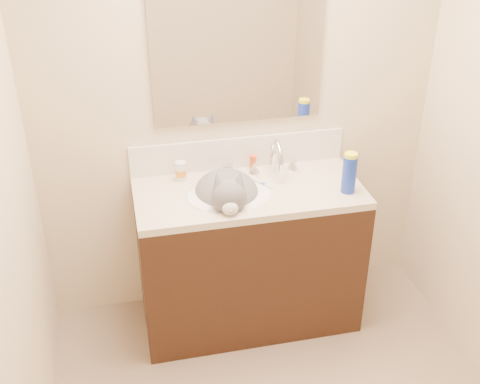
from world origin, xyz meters
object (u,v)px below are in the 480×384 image
faucet (276,160)px  pill_bottle (181,171)px  spray_can (349,174)px  cat (227,196)px  basin (228,206)px  amber_bottle (253,163)px  silver_jar (228,170)px  vanity_cabinet (248,259)px

faucet → pill_bottle: (-0.51, 0.04, -0.03)m
faucet → spray_can: faucet is taller
cat → basin: bearing=-86.5°
pill_bottle → amber_bottle: (0.41, 0.03, -0.01)m
pill_bottle → silver_jar: (0.26, 0.00, -0.02)m
faucet → silver_jar: size_ratio=4.57×
silver_jar → basin: bearing=-101.6°
basin → pill_bottle: size_ratio=4.19×
faucet → silver_jar: faucet is taller
pill_bottle → spray_can: size_ratio=0.53×
cat → amber_bottle: bearing=57.3°
cat → silver_jar: (0.04, 0.20, 0.04)m
faucet → cat: faucet is taller
pill_bottle → basin: bearing=-44.7°
silver_jar → amber_bottle: 0.15m
vanity_cabinet → faucet: size_ratio=4.29×
vanity_cabinet → cat: 0.45m
basin → amber_bottle: (0.19, 0.24, 0.11)m
cat → spray_can: spray_can is taller
vanity_cabinet → faucet: (0.18, 0.14, 0.54)m
vanity_cabinet → pill_bottle: 0.63m
faucet → basin: bearing=-150.9°
basin → faucet: size_ratio=1.61×
cat → spray_can: size_ratio=2.47×
amber_bottle → pill_bottle: bearing=-175.6°
vanity_cabinet → basin: bearing=-166.0°
pill_bottle → cat: bearing=-42.6°
basin → spray_can: bearing=-9.3°
silver_jar → amber_bottle: amber_bottle is taller
spray_can → silver_jar: bearing=151.3°
basin → silver_jar: bearing=78.4°
amber_bottle → basin: bearing=-128.3°
pill_bottle → amber_bottle: 0.41m
basin → cat: (0.00, 0.01, 0.06)m
faucet → silver_jar: (-0.26, 0.05, -0.06)m
pill_bottle → spray_can: (0.83, -0.31, 0.05)m
vanity_cabinet → silver_jar: size_ratio=19.57×
silver_jar → amber_bottle: bearing=11.4°
faucet → amber_bottle: bearing=145.1°
cat → pill_bottle: cat is taller
basin → pill_bottle: pill_bottle is taller
vanity_cabinet → pill_bottle: pill_bottle is taller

